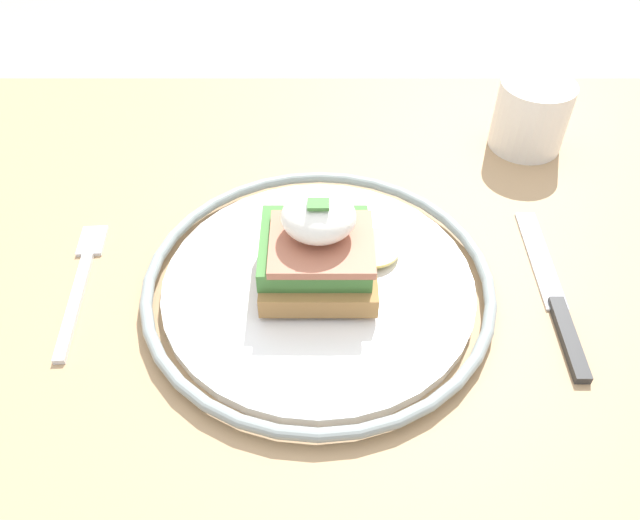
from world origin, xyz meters
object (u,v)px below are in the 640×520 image
knife (557,302)px  cup (533,114)px  plate (320,283)px  sandwich (320,249)px  fork (83,280)px

knife → cup: (0.03, 0.22, 0.03)m
plate → sandwich: (0.00, 0.00, 0.04)m
sandwich → knife: bearing=-5.1°
sandwich → knife: sandwich is taller
plate → cup: (0.22, 0.21, 0.03)m
sandwich → knife: (0.19, -0.02, -0.04)m
knife → fork: bearing=176.6°
cup → sandwich: bearing=-136.6°
plate → cup: cup is taller
sandwich → fork: (-0.20, 0.01, -0.04)m
fork → cup: size_ratio=2.02×
plate → sandwich: sandwich is taller
plate → knife: (0.19, -0.01, -0.01)m
plate → fork: size_ratio=1.90×
plate → knife: bearing=-4.3°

